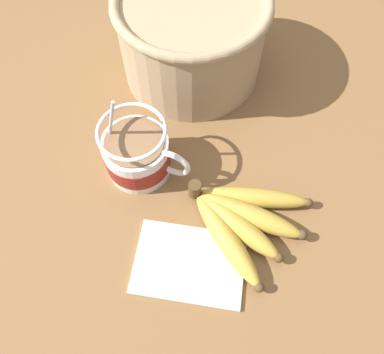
{
  "coord_description": "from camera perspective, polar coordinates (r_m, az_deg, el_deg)",
  "views": [
    {
      "loc": [
        16.54,
        -23.19,
        58.01
      ],
      "look_at": [
        6.48,
        1.28,
        8.56
      ],
      "focal_mm": 35.0,
      "sensor_mm": 36.0,
      "label": 1
    }
  ],
  "objects": [
    {
      "name": "table",
      "position": [
        0.63,
        -5.92,
        -1.81
      ],
      "size": [
        128.68,
        128.68,
        3.89
      ],
      "color": "brown",
      "rests_on": "ground"
    },
    {
      "name": "coffee_mug",
      "position": [
        0.59,
        -8.26,
        3.46
      ],
      "size": [
        15.03,
        10.46,
        15.97
      ],
      "color": "silver",
      "rests_on": "table"
    },
    {
      "name": "banana_bunch",
      "position": [
        0.57,
        7.7,
        -6.31
      ],
      "size": [
        19.02,
        17.93,
        4.1
      ],
      "color": "#4C381E",
      "rests_on": "table"
    },
    {
      "name": "woven_basket",
      "position": [
        0.7,
        -0.04,
        20.73
      ],
      "size": [
        26.38,
        26.38,
        15.79
      ],
      "color": "tan",
      "rests_on": "table"
    },
    {
      "name": "napkin",
      "position": [
        0.56,
        -0.43,
        -13.0
      ],
      "size": [
        18.01,
        14.49,
        0.6
      ],
      "color": "beige",
      "rests_on": "table"
    }
  ]
}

